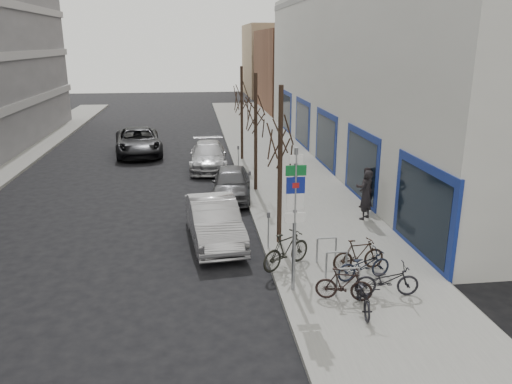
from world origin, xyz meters
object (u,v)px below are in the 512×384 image
object	(u,v)px
meter_mid	(250,182)
bike_mid_inner	(286,249)
parked_car_mid	(231,183)
lane_car	(138,141)
parked_car_front	(214,221)
bike_mid_curb	(364,262)
bike_near_left	(364,293)
bike_far_curb	(387,277)
meter_back	(238,155)
bike_rack	(336,261)
pedestrian_near	(366,195)
bike_near_right	(344,284)
highway_sign_pole	(295,212)
meter_front	(268,227)
bike_far_inner	(359,254)
parked_car_back	(208,156)
tree_far	(242,91)
tree_near	(281,129)
tree_mid	(256,105)
pedestrian_far	(366,187)

from	to	relation	value
meter_mid	bike_mid_inner	bearing A→B (deg)	-87.36
parked_car_mid	lane_car	bearing A→B (deg)	122.84
parked_car_front	parked_car_mid	distance (m)	5.18
bike_mid_curb	bike_near_left	bearing A→B (deg)	149.29
bike_far_curb	meter_mid	bearing A→B (deg)	21.72
meter_back	bike_rack	bearing A→B (deg)	-82.98
meter_back	bike_far_curb	bearing A→B (deg)	-79.54
lane_car	pedestrian_near	world-z (taller)	pedestrian_near
bike_near_left	bike_near_right	world-z (taller)	bike_near_left
highway_sign_pole	meter_front	bearing A→B (deg)	94.75
meter_mid	bike_far_inner	distance (m)	7.89
bike_rack	parked_car_mid	world-z (taller)	parked_car_mid
bike_mid_inner	parked_car_back	bearing A→B (deg)	-25.92
bike_near_left	bike_mid_curb	bearing A→B (deg)	78.95
bike_rack	meter_front	world-z (taller)	meter_front
meter_back	bike_mid_inner	xyz separation A→B (m)	(0.32, -12.52, -0.18)
bike_near_left	parked_car_front	bearing A→B (deg)	130.72
tree_far	bike_near_right	distance (m)	17.62
bike_near_left	bike_rack	bearing A→B (deg)	102.77
meter_front	bike_near_right	xyz separation A→B (m)	(1.48, -3.74, -0.30)
bike_far_curb	parked_car_mid	world-z (taller)	parked_car_mid
bike_near_right	lane_car	bearing A→B (deg)	36.84
parked_car_front	pedestrian_near	distance (m)	6.06
bike_mid_curb	parked_car_back	world-z (taller)	parked_car_back
bike_rack	parked_car_back	size ratio (longest dim) A/B	0.45
meter_front	pedestrian_near	xyz separation A→B (m)	(4.17, 2.41, 0.21)
highway_sign_pole	bike_near_right	size ratio (longest dim) A/B	2.73
highway_sign_pole	bike_near_left	world-z (taller)	highway_sign_pole
tree_near	parked_car_front	world-z (taller)	tree_near
bike_rack	parked_car_front	distance (m)	4.93
bike_far_curb	bike_mid_inner	bearing A→B (deg)	53.58
highway_sign_pole	bike_far_curb	world-z (taller)	highway_sign_pole
lane_car	tree_far	bearing A→B (deg)	-30.93
meter_back	bike_near_right	size ratio (longest dim) A/B	0.83
meter_back	bike_near_left	bearing A→B (deg)	-83.24
bike_mid_curb	bike_mid_inner	bearing A→B (deg)	50.92
bike_mid_inner	bike_far_curb	xyz separation A→B (m)	(2.38, -2.12, -0.04)
parked_car_mid	bike_far_curb	bearing A→B (deg)	-65.05
bike_far_curb	parked_car_mid	size ratio (longest dim) A/B	0.42
tree_mid	meter_back	distance (m)	5.13
meter_mid	pedestrian_far	size ratio (longest dim) A/B	0.73
bike_far_inner	tree_far	bearing A→B (deg)	-0.01
meter_mid	bike_near_right	xyz separation A→B (m)	(1.48, -9.24, -0.30)
bike_far_curb	meter_front	bearing A→B (deg)	41.83
bike_near_left	tree_far	bearing A→B (deg)	102.16
highway_sign_pole	bike_far_inner	world-z (taller)	highway_sign_pole
bike_rack	bike_near_left	distance (m)	1.95
meter_front	tree_mid	bearing A→B (deg)	86.32
lane_car	parked_car_mid	bearing A→B (deg)	-70.71
meter_front	pedestrian_far	xyz separation A→B (m)	(4.65, 3.77, 0.10)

